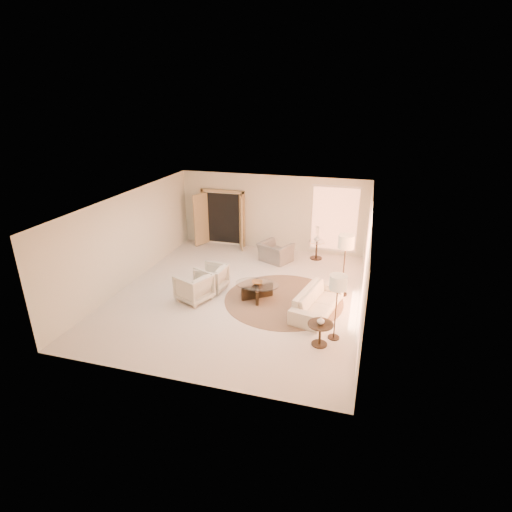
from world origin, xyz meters
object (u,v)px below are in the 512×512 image
(end_table, at_px, (320,330))
(bowl, at_px, (257,283))
(accent_chair, at_px, (275,249))
(coffee_table, at_px, (257,289))
(side_vase, at_px, (317,238))
(armchair_left, at_px, (212,276))
(side_table, at_px, (317,248))
(end_vase, at_px, (321,320))
(armchair_right, at_px, (194,286))
(sofa, at_px, (317,301))
(floor_lamp_far, at_px, (338,285))
(floor_lamp_near, at_px, (346,245))

(end_table, distance_m, bowl, 2.73)
(accent_chair, distance_m, coffee_table, 2.87)
(coffee_table, xyz_separation_m, side_vase, (1.21, 3.50, 0.47))
(armchair_left, xyz_separation_m, side_table, (2.68, 3.30, -0.02))
(armchair_left, xyz_separation_m, bowl, (1.47, -0.20, 0.08))
(armchair_left, relative_size, end_vase, 4.59)
(accent_chair, distance_m, end_vase, 5.17)
(armchair_right, height_order, end_table, armchair_right)
(armchair_left, distance_m, bowl, 1.49)
(armchair_left, distance_m, accent_chair, 2.97)
(coffee_table, distance_m, side_table, 3.71)
(side_vase, bearing_deg, armchair_right, -125.57)
(sofa, distance_m, side_vase, 3.85)
(floor_lamp_far, bearing_deg, end_table, -128.37)
(accent_chair, xyz_separation_m, coffee_table, (0.15, -2.86, -0.17))
(bowl, bearing_deg, floor_lamp_far, -32.07)
(sofa, height_order, armchair_right, armchair_right)
(end_vase, height_order, side_vase, side_vase)
(side_table, xyz_separation_m, end_vase, (0.82, -5.33, 0.25))
(coffee_table, height_order, end_table, end_table)
(bowl, distance_m, end_vase, 2.73)
(floor_lamp_far, bearing_deg, armchair_right, 167.49)
(floor_lamp_far, bearing_deg, armchair_left, 156.42)
(end_table, relative_size, bowl, 1.90)
(floor_lamp_near, relative_size, bowl, 5.87)
(armchair_left, distance_m, floor_lamp_far, 4.26)
(armchair_right, relative_size, end_table, 1.48)
(armchair_right, bearing_deg, side_table, 167.41)
(sofa, relative_size, bowl, 6.73)
(armchair_left, height_order, floor_lamp_near, floor_lamp_near)
(floor_lamp_far, relative_size, end_vase, 9.09)
(armchair_left, relative_size, floor_lamp_near, 0.45)
(armchair_left, height_order, floor_lamp_far, floor_lamp_far)
(coffee_table, height_order, side_vase, side_vase)
(side_table, height_order, floor_lamp_far, floor_lamp_far)
(end_vase, bearing_deg, side_vase, 98.70)
(armchair_left, distance_m, floor_lamp_near, 4.03)
(sofa, relative_size, floor_lamp_near, 1.15)
(accent_chair, relative_size, bowl, 3.32)
(side_table, distance_m, end_vase, 5.40)
(armchair_right, height_order, side_vase, armchair_right)
(side_table, xyz_separation_m, floor_lamp_near, (1.11, -2.60, 1.17))
(coffee_table, bearing_deg, end_vase, -42.08)
(end_table, height_order, bowl, end_table)
(accent_chair, xyz_separation_m, side_vase, (1.36, 0.64, 0.31))
(side_table, xyz_separation_m, bowl, (-1.21, -3.50, 0.10))
(side_table, bearing_deg, bowl, -109.06)
(armchair_left, relative_size, floor_lamp_far, 0.51)
(side_table, distance_m, floor_lamp_near, 3.06)
(side_table, relative_size, side_vase, 2.98)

